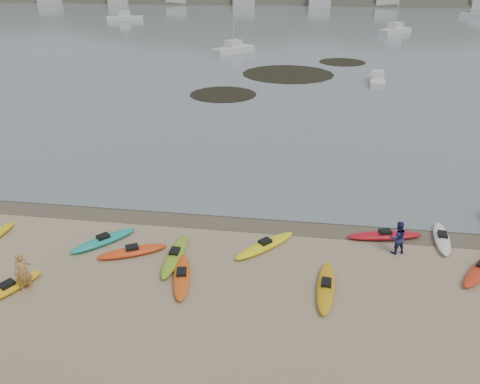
# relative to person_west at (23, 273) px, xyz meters

# --- Properties ---
(ground) EXTENTS (600.00, 600.00, 0.00)m
(ground) POSITION_rel_person_west_xyz_m (7.61, 7.19, -0.88)
(ground) COLOR tan
(ground) RESTS_ON ground
(wet_sand) EXTENTS (60.00, 60.00, 0.00)m
(wet_sand) POSITION_rel_person_west_xyz_m (7.61, 6.89, -0.88)
(wet_sand) COLOR brown
(wet_sand) RESTS_ON ground
(kayaks) EXTENTS (24.36, 9.59, 0.34)m
(kayaks) POSITION_rel_person_west_xyz_m (7.68, 3.41, -0.71)
(kayaks) COLOR teal
(kayaks) RESTS_ON ground
(person_west) EXTENTS (0.77, 0.72, 1.76)m
(person_west) POSITION_rel_person_west_xyz_m (0.00, 0.00, 0.00)
(person_west) COLOR tan
(person_west) RESTS_ON ground
(person_east) EXTENTS (0.92, 0.82, 1.59)m
(person_east) POSITION_rel_person_west_xyz_m (15.08, 5.00, -0.09)
(person_east) COLOR navy
(person_east) RESTS_ON ground
(kelp_mats) EXTENTS (19.42, 26.29, 0.04)m
(kelp_mats) POSITION_rel_person_west_xyz_m (8.16, 42.68, -0.85)
(kelp_mats) COLOR black
(kelp_mats) RESTS_ON water
(moored_boats) EXTENTS (93.49, 85.63, 1.18)m
(moored_boats) POSITION_rel_person_west_xyz_m (10.31, 88.29, -0.34)
(moored_boats) COLOR silver
(moored_boats) RESTS_ON ground
(far_hills) EXTENTS (550.00, 135.00, 80.00)m
(far_hills) POSITION_rel_person_west_xyz_m (46.99, 201.16, -16.81)
(far_hills) COLOR #384235
(far_hills) RESTS_ON ground
(far_town) EXTENTS (199.00, 5.00, 4.00)m
(far_town) POSITION_rel_person_west_xyz_m (13.61, 152.19, 1.12)
(far_town) COLOR beige
(far_town) RESTS_ON ground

